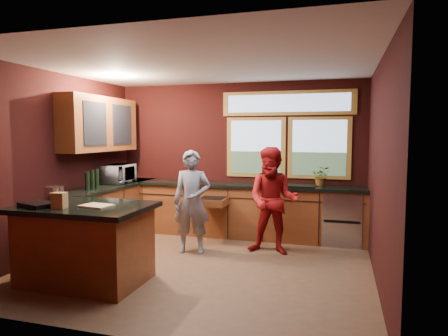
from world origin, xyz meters
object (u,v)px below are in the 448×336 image
at_px(person_red, 273,201).
at_px(stock_pot, 54,194).
at_px(person_grey, 192,202).
at_px(island, 85,243).
at_px(cutting_board, 96,206).

height_order(person_red, stock_pot, person_red).
xyz_separation_m(person_grey, stock_pot, (-1.35, -1.36, 0.26)).
distance_m(island, cutting_board, 0.52).
bearing_deg(island, cutting_board, -14.04).
bearing_deg(cutting_board, person_red, 46.16).
relative_size(island, cutting_board, 4.43).
xyz_separation_m(island, cutting_board, (0.20, -0.05, 0.48)).
bearing_deg(cutting_board, island, 165.96).
bearing_deg(stock_pot, person_red, 33.14).
relative_size(island, person_grey, 1.00).
distance_m(person_grey, stock_pot, 1.93).
relative_size(person_red, cutting_board, 4.57).
distance_m(island, stock_pot, 0.80).
bearing_deg(island, person_red, 42.32).
bearing_deg(stock_pot, island, -15.26).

